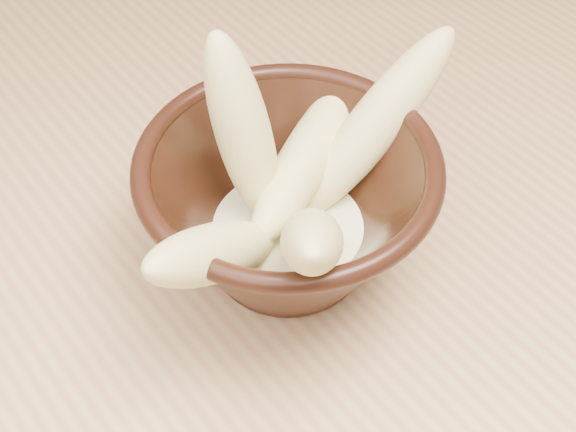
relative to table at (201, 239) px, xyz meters
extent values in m
cube|color=tan|center=(0.00, 0.00, 0.06)|extent=(1.20, 0.80, 0.04)
cylinder|color=#A68653|center=(0.54, 0.34, -0.32)|extent=(0.05, 0.05, 0.71)
cylinder|color=black|center=(0.01, -0.12, 0.08)|extent=(0.09, 0.09, 0.01)
cylinder|color=black|center=(0.01, -0.12, 0.10)|extent=(0.09, 0.09, 0.01)
torus|color=black|center=(0.01, -0.12, 0.18)|extent=(0.20, 0.20, 0.01)
cylinder|color=#F1EBC2|center=(0.01, -0.12, 0.11)|extent=(0.11, 0.11, 0.02)
ellipsoid|color=#E9DB8A|center=(0.00, -0.08, 0.19)|extent=(0.05, 0.08, 0.15)
ellipsoid|color=#E9DB8A|center=(-0.06, -0.14, 0.16)|extent=(0.14, 0.08, 0.12)
ellipsoid|color=#E9DB8A|center=(0.08, -0.11, 0.17)|extent=(0.15, 0.04, 0.13)
ellipsoid|color=#E9DB8A|center=(0.04, -0.09, 0.15)|extent=(0.17, 0.10, 0.06)
ellipsoid|color=#E9DB8A|center=(-0.02, -0.17, 0.18)|extent=(0.12, 0.14, 0.15)
camera|label=1|loc=(-0.21, -0.40, 0.54)|focal=50.00mm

